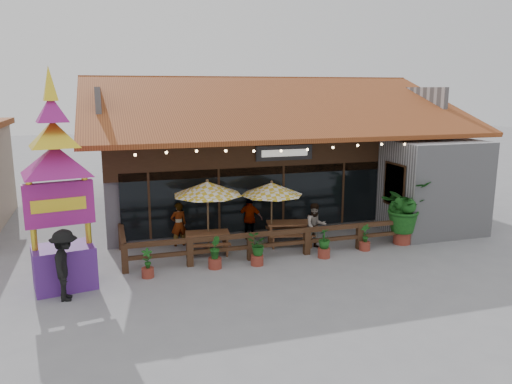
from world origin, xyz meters
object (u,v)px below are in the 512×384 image
object	(u,v)px
picnic_table_left	(207,239)
picnic_table_right	(290,229)
umbrella_left	(207,189)
pedestrian	(65,265)
tropical_plant	(404,208)
umbrella_right	(272,189)
thai_sign_tower	(56,166)

from	to	relation	value
picnic_table_left	picnic_table_right	world-z (taller)	picnic_table_right
umbrella_left	pedestrian	xyz separation A→B (m)	(-4.44, -2.85, -1.25)
tropical_plant	picnic_table_left	bearing A→B (deg)	170.95
pedestrian	picnic_table_left	bearing A→B (deg)	-54.33
picnic_table_left	pedestrian	size ratio (longest dim) A/B	0.84
umbrella_right	picnic_table_left	distance (m)	2.84
picnic_table_right	pedestrian	world-z (taller)	pedestrian
picnic_table_right	thai_sign_tower	bearing A→B (deg)	-165.20
umbrella_right	thai_sign_tower	xyz separation A→B (m)	(-6.84, -1.95, 1.42)
tropical_plant	umbrella_right	bearing A→B (deg)	165.48
picnic_table_left	tropical_plant	bearing A→B (deg)	-9.05
umbrella_right	thai_sign_tower	distance (m)	7.25
picnic_table_left	tropical_plant	size ratio (longest dim) A/B	0.71
tropical_plant	pedestrian	bearing A→B (deg)	-171.74
picnic_table_left	thai_sign_tower	world-z (taller)	thai_sign_tower
umbrella_right	picnic_table_right	world-z (taller)	umbrella_right
umbrella_left	picnic_table_right	world-z (taller)	umbrella_left
umbrella_right	picnic_table_left	size ratio (longest dim) A/B	1.55
umbrella_right	picnic_table_left	bearing A→B (deg)	-177.92
umbrella_left	thai_sign_tower	distance (m)	5.10
umbrella_left	umbrella_right	xyz separation A→B (m)	(2.30, -0.00, -0.15)
umbrella_right	thai_sign_tower	bearing A→B (deg)	-164.11
umbrella_left	pedestrian	size ratio (longest dim) A/B	1.52
tropical_plant	umbrella_left	bearing A→B (deg)	170.18
tropical_plant	pedestrian	distance (m)	11.49
umbrella_right	tropical_plant	bearing A→B (deg)	-14.52
picnic_table_right	tropical_plant	world-z (taller)	tropical_plant
thai_sign_tower	pedestrian	world-z (taller)	thai_sign_tower
picnic_table_right	pedestrian	size ratio (longest dim) A/B	0.99
umbrella_left	picnic_table_left	world-z (taller)	umbrella_left
tropical_plant	pedestrian	world-z (taller)	tropical_plant
thai_sign_tower	umbrella_right	bearing A→B (deg)	15.89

